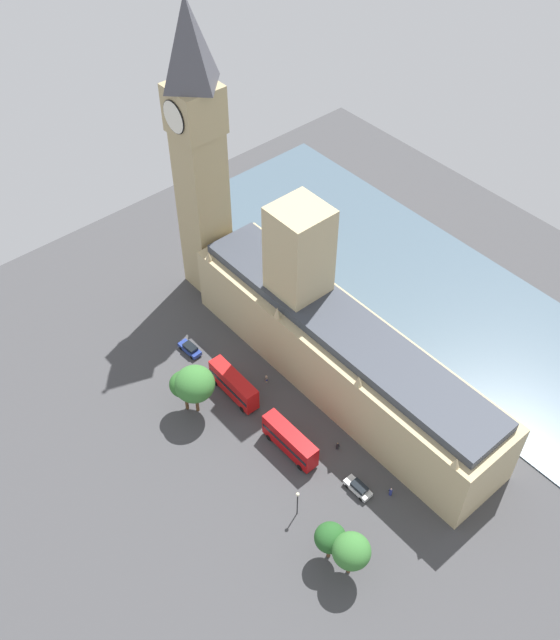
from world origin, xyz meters
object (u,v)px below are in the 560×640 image
at_px(pedestrian_by_river_gate, 338,446).
at_px(plane_tree_opposite_hall, 184,384).
at_px(double_decker_bus_midblock, 234,384).
at_px(plane_tree_kerbside, 351,551).
at_px(car_white_under_trees, 358,488).
at_px(plane_tree_corner, 195,384).
at_px(parliament_building, 335,344).
at_px(pedestrian_near_tower, 391,492).
at_px(double_decker_bus_leading, 290,440).
at_px(clock_tower, 198,152).
at_px(street_lamp_slot_11, 298,499).
at_px(plane_tree_slot_10, 330,538).
at_px(pedestrian_far_end, 266,379).
at_px(car_blue_trailing, 190,349).

relative_size(pedestrian_by_river_gate, plane_tree_opposite_hall, 0.18).
height_order(double_decker_bus_midblock, plane_tree_kerbside, plane_tree_kerbside).
height_order(car_white_under_trees, plane_tree_corner, plane_tree_corner).
bearing_deg(parliament_building, pedestrian_near_tower, 67.32).
bearing_deg(double_decker_bus_leading, clock_tower, 69.83).
height_order(plane_tree_opposite_hall, street_lamp_slot_11, plane_tree_opposite_hall).
bearing_deg(car_white_under_trees, parliament_building, 55.43).
height_order(double_decker_bus_midblock, plane_tree_opposite_hall, plane_tree_opposite_hall).
relative_size(clock_tower, plane_tree_opposite_hall, 6.76).
height_order(plane_tree_corner, street_lamp_slot_11, plane_tree_corner).
bearing_deg(plane_tree_corner, street_lamp_slot_11, 89.74).
height_order(clock_tower, pedestrian_by_river_gate, clock_tower).
relative_size(clock_tower, plane_tree_slot_10, 7.80).
relative_size(parliament_building, pedestrian_near_tower, 37.13).
bearing_deg(pedestrian_by_river_gate, clock_tower, -160.90).
xyz_separation_m(parliament_building, pedestrian_far_end, (9.56, -6.39, -7.51)).
bearing_deg(pedestrian_near_tower, clock_tower, 96.45).
relative_size(clock_tower, plane_tree_corner, 5.85).
bearing_deg(car_blue_trailing, pedestrian_by_river_gate, -83.36).
bearing_deg(car_blue_trailing, pedestrian_far_end, -70.78).
bearing_deg(plane_tree_kerbside, plane_tree_corner, -90.92).
bearing_deg(double_decker_bus_leading, parliament_building, 22.43).
height_order(pedestrian_near_tower, plane_tree_corner, plane_tree_corner).
bearing_deg(pedestrian_by_river_gate, double_decker_bus_midblock, -134.01).
bearing_deg(pedestrian_near_tower, double_decker_bus_leading, 126.13).
height_order(double_decker_bus_midblock, car_white_under_trees, double_decker_bus_midblock).
xyz_separation_m(clock_tower, street_lamp_slot_11, (20.65, 48.98, -25.07)).
distance_m(clock_tower, pedestrian_by_river_gate, 53.51).
xyz_separation_m(car_blue_trailing, double_decker_bus_midblock, (-0.08, 12.63, 1.75)).
xyz_separation_m(pedestrian_far_end, pedestrian_by_river_gate, (0.19, 17.73, -0.05)).
bearing_deg(double_decker_bus_leading, pedestrian_far_end, 64.33).
height_order(clock_tower, street_lamp_slot_11, clock_tower).
bearing_deg(street_lamp_slot_11, pedestrian_by_river_gate, -160.53).
bearing_deg(plane_tree_corner, clock_tower, -130.46).
bearing_deg(double_decker_bus_leading, pedestrian_near_tower, -69.02).
xyz_separation_m(car_white_under_trees, pedestrian_by_river_gate, (-2.93, -7.54, -0.22)).
bearing_deg(double_decker_bus_midblock, plane_tree_opposite_hall, -18.96).
relative_size(double_decker_bus_leading, plane_tree_corner, 1.10).
xyz_separation_m(double_decker_bus_leading, street_lamp_slot_11, (6.49, 9.05, 1.37)).
xyz_separation_m(pedestrian_far_end, plane_tree_corner, (12.47, -2.78, 6.06)).
height_order(car_blue_trailing, pedestrian_by_river_gate, car_blue_trailing).
height_order(double_decker_bus_midblock, plane_tree_slot_10, plane_tree_slot_10).
bearing_deg(car_white_under_trees, plane_tree_slot_10, -156.72).
bearing_deg(plane_tree_kerbside, car_white_under_trees, -140.69).
relative_size(car_white_under_trees, plane_tree_kerbside, 0.55).
bearing_deg(pedestrian_by_river_gate, car_blue_trailing, -140.21).
relative_size(double_decker_bus_leading, plane_tree_opposite_hall, 1.27).
bearing_deg(double_decker_bus_midblock, car_blue_trailing, -88.93).
bearing_deg(double_decker_bus_midblock, parliament_building, 153.71).
xyz_separation_m(car_white_under_trees, plane_tree_corner, (9.36, -28.04, 5.90)).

